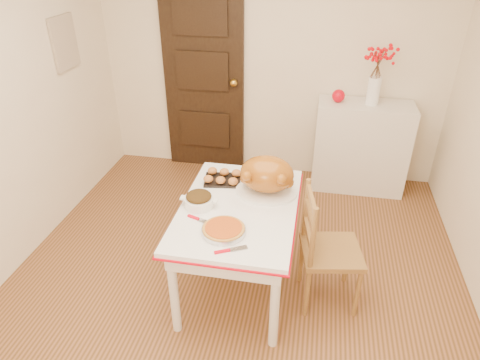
% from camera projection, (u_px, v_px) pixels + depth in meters
% --- Properties ---
extents(floor, '(3.50, 4.00, 0.00)m').
position_uv_depth(floor, '(232.00, 294.00, 3.17)').
color(floor, '#503314').
rests_on(floor, ground).
extents(wall_back, '(3.50, 0.00, 2.50)m').
position_uv_depth(wall_back, '(271.00, 58.00, 4.23)').
color(wall_back, beige).
rests_on(wall_back, ground).
extents(door_back, '(0.85, 0.06, 2.06)m').
position_uv_depth(door_back, '(204.00, 76.00, 4.43)').
color(door_back, black).
rests_on(door_back, ground).
extents(photo_board, '(0.03, 0.35, 0.45)m').
position_uv_depth(photo_board, '(64.00, 42.00, 3.71)').
color(photo_board, beige).
rests_on(photo_board, ground).
extents(sideboard, '(0.91, 0.41, 0.91)m').
position_uv_depth(sideboard, '(360.00, 147.00, 4.29)').
color(sideboard, beige).
rests_on(sideboard, floor).
extents(kitchen_table, '(0.81, 1.18, 0.71)m').
position_uv_depth(kitchen_table, '(239.00, 246.00, 3.10)').
color(kitchen_table, white).
rests_on(kitchen_table, floor).
extents(chair_oak, '(0.47, 0.47, 0.91)m').
position_uv_depth(chair_oak, '(332.00, 249.00, 2.92)').
color(chair_oak, brown).
rests_on(chair_oak, floor).
extents(berry_vase, '(0.28, 0.28, 0.54)m').
position_uv_depth(berry_vase, '(376.00, 76.00, 3.92)').
color(berry_vase, white).
rests_on(berry_vase, sideboard).
extents(apple, '(0.12, 0.12, 0.12)m').
position_uv_depth(apple, '(338.00, 96.00, 4.07)').
color(apple, red).
rests_on(apple, sideboard).
extents(turkey_platter, '(0.45, 0.37, 0.28)m').
position_uv_depth(turkey_platter, '(267.00, 176.00, 2.99)').
color(turkey_platter, '#985819').
rests_on(turkey_platter, kitchen_table).
extents(pumpkin_pie, '(0.32, 0.32, 0.06)m').
position_uv_depth(pumpkin_pie, '(224.00, 229.00, 2.64)').
color(pumpkin_pie, '#B34711').
rests_on(pumpkin_pie, kitchen_table).
extents(stuffing_dish, '(0.32, 0.29, 0.10)m').
position_uv_depth(stuffing_dish, '(199.00, 200.00, 2.90)').
color(stuffing_dish, '#402B0D').
rests_on(stuffing_dish, kitchen_table).
extents(rolls_tray, '(0.30, 0.25, 0.07)m').
position_uv_depth(rolls_tray, '(223.00, 177.00, 3.19)').
color(rolls_tray, '#AF6933').
rests_on(rolls_tray, kitchen_table).
extents(pie_server, '(0.21, 0.14, 0.01)m').
position_uv_depth(pie_server, '(231.00, 250.00, 2.51)').
color(pie_server, silver).
rests_on(pie_server, kitchen_table).
extents(carving_knife, '(0.25, 0.14, 0.01)m').
position_uv_depth(carving_knife, '(203.00, 221.00, 2.76)').
color(carving_knife, silver).
rests_on(carving_knife, kitchen_table).
extents(drinking_glass, '(0.07, 0.07, 0.11)m').
position_uv_depth(drinking_glass, '(257.00, 166.00, 3.31)').
color(drinking_glass, white).
rests_on(drinking_glass, kitchen_table).
extents(shaker_pair, '(0.09, 0.06, 0.08)m').
position_uv_depth(shaker_pair, '(285.00, 172.00, 3.25)').
color(shaker_pair, white).
rests_on(shaker_pair, kitchen_table).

